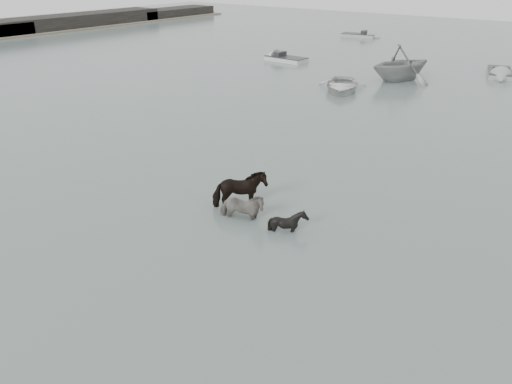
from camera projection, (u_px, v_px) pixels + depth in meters
ground at (249, 222)px, 16.56m from camera, size 140.00×140.00×0.00m
pony_pinto at (241, 201)px, 16.46m from camera, size 1.79×1.33×1.37m
pony_dark at (240, 187)px, 17.20m from camera, size 1.74×1.89×1.57m
pony_black at (288, 215)px, 15.81m from camera, size 1.16×1.07×1.14m
rowboat_lead at (342, 83)px, 33.15m from camera, size 4.84×5.46×0.94m
rowboat_trail at (402, 62)px, 35.53m from camera, size 6.10×6.47×2.70m
skiff_outer at (286, 57)px, 42.85m from camera, size 5.14×1.90×0.75m
skiff_mid at (500, 70)px, 37.63m from camera, size 3.05×5.93×0.75m
skiff_far at (359, 34)px, 56.45m from camera, size 5.32×2.66×0.75m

